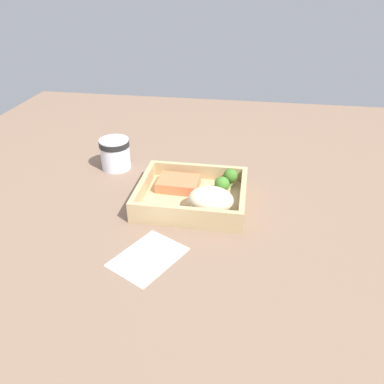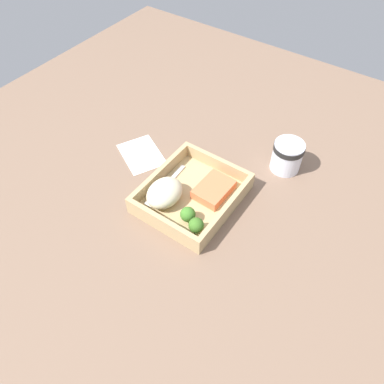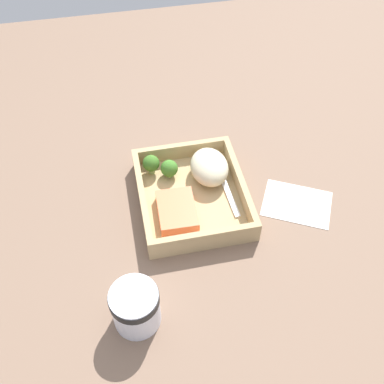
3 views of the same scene
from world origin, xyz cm
name	(u,v)px [view 3 (image 3 of 3)]	position (x,y,z in cm)	size (l,w,h in cm)	color
ground_plane	(192,204)	(0.00, 0.00, -1.00)	(160.00, 160.00, 2.00)	#775D4A
takeout_tray	(192,199)	(0.00, 0.00, 0.60)	(24.60, 21.04, 1.20)	tan
tray_rim	(192,191)	(0.00, 0.00, 3.01)	(24.60, 21.04, 3.62)	tan
salmon_fillet	(177,211)	(-3.96, 3.80, 2.43)	(9.80, 7.22, 2.46)	#EC6E44
mashed_potatoes	(209,167)	(4.85, -4.64, 3.94)	(10.01, 7.76, 5.48)	beige
broccoli_floret_1	(169,169)	(6.62, 3.44, 3.37)	(3.60, 3.60, 4.05)	#77A05A
broccoli_floret_2	(151,164)	(8.33, 6.95, 3.83)	(3.51, 3.51, 4.51)	#87AD68
fork	(224,183)	(2.00, -7.25, 1.42)	(15.86, 2.45, 0.44)	white
paper_cup	(135,306)	(-23.21, 14.01, 4.65)	(8.03, 8.03, 8.33)	white
receipt_slip	(297,203)	(-5.15, -20.68, 0.12)	(9.88, 13.40, 0.24)	white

